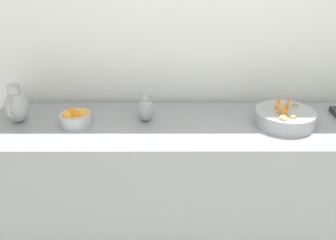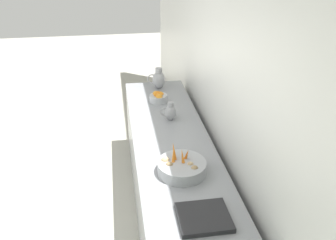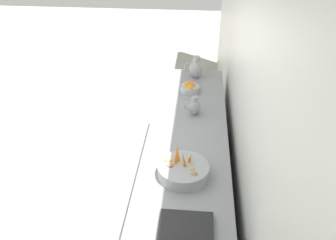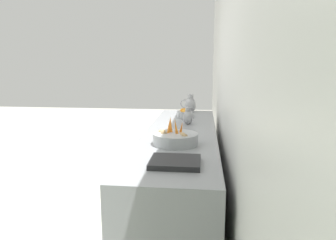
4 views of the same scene
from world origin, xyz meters
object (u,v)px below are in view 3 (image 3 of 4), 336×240
Objects in this scene: metal_pitcher_tall at (196,68)px; metal_pitcher_short at (195,106)px; vegetable_colander at (183,170)px; orange_bowl at (190,88)px.

metal_pitcher_tall is 0.83m from metal_pitcher_short.
metal_pitcher_short is at bearing 90.71° from metal_pitcher_tall.
orange_bowl is at bearing -89.71° from vegetable_colander.
metal_pitcher_short is (-0.06, -0.89, 0.03)m from vegetable_colander.
metal_pitcher_tall is (-0.05, -0.38, 0.06)m from orange_bowl.
orange_bowl is 0.77× the size of metal_pitcher_tall.
metal_pitcher_short reaches higher than orange_bowl.
vegetable_colander is 1.34m from orange_bowl.
metal_pitcher_short is at bearing 98.10° from orange_bowl.
orange_bowl is 0.39m from metal_pitcher_tall.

